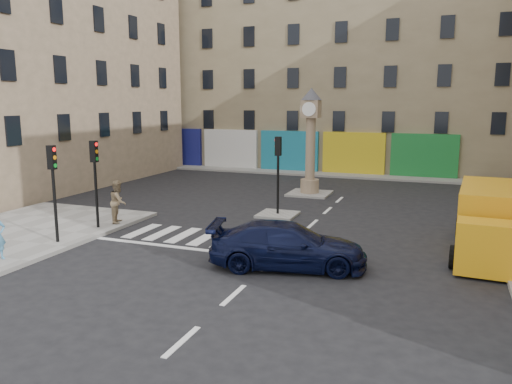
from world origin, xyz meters
The scene contains 13 objects.
ground centered at (0.00, 0.00, 0.00)m, with size 120.00×120.00×0.00m, color black.
sidewalk_far centered at (-4.00, 22.20, 0.07)m, with size 32.00×2.40×0.15m, color gray.
island_near centered at (-2.00, 8.00, 0.06)m, with size 1.80×1.80×0.12m, color gray.
island_far centered at (-2.00, 14.00, 0.06)m, with size 2.40×2.40×0.12m, color gray.
building_far centered at (-4.00, 28.00, 8.50)m, with size 32.00×10.00×17.00m, color #8B7B5C.
building_left centered at (-19.00, 12.00, 7.50)m, with size 8.00×20.00×15.00m, color tan.
traffic_light_left_near centered at (-8.30, 0.20, 2.62)m, with size 0.28×0.22×3.70m.
traffic_light_left_far centered at (-8.30, 2.60, 2.62)m, with size 0.28×0.22×3.70m.
traffic_light_island centered at (-2.00, 8.00, 2.59)m, with size 0.28×0.22×3.70m.
clock_pillar centered at (-2.00, 14.00, 3.55)m, with size 1.20×1.20×6.10m.
navy_sedan centered at (0.71, 0.90, 0.75)m, with size 2.11×5.19×1.51m, color black.
yellow_van centered at (7.00, 5.16, 1.17)m, with size 2.52×6.60×2.36m.
pedestrian_tan centered at (-8.00, 3.68, 1.09)m, with size 0.91×0.71×1.88m, color #98805D.
Camera 1 is at (5.40, -14.35, 5.45)m, focal length 35.00 mm.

